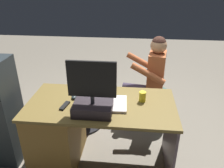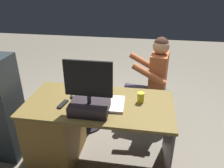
% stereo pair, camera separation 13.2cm
% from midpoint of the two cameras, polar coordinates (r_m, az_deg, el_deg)
% --- Properties ---
extents(ground_plane, '(10.00, 10.00, 0.00)m').
position_cam_midpoint_polar(ground_plane, '(2.93, -0.20, -14.11)').
color(ground_plane, '#736B5C').
extents(desk, '(1.45, 0.74, 0.75)m').
position_cam_midpoint_polar(desk, '(2.50, -10.13, -10.76)').
color(desk, brown).
rests_on(desk, ground_plane).
extents(monitor, '(0.42, 0.25, 0.50)m').
position_cam_midpoint_polar(monitor, '(2.01, -3.90, -3.83)').
color(monitor, '#272024').
rests_on(monitor, desk).
extents(keyboard, '(0.42, 0.14, 0.02)m').
position_cam_midpoint_polar(keyboard, '(2.28, -1.41, -3.59)').
color(keyboard, black).
rests_on(keyboard, desk).
extents(computer_mouse, '(0.06, 0.10, 0.04)m').
position_cam_midpoint_polar(computer_mouse, '(2.33, -8.13, -2.90)').
color(computer_mouse, '#1D2627').
rests_on(computer_mouse, desk).
extents(cup, '(0.07, 0.07, 0.10)m').
position_cam_midpoint_polar(cup, '(2.23, 8.91, -3.40)').
color(cup, yellow).
rests_on(cup, desk).
extents(tv_remote, '(0.07, 0.16, 0.02)m').
position_cam_midpoint_polar(tv_remote, '(2.22, -10.64, -5.04)').
color(tv_remote, black).
rests_on(tv_remote, desk).
extents(notebook_binder, '(0.23, 0.31, 0.02)m').
position_cam_midpoint_polar(notebook_binder, '(2.18, 1.91, -5.03)').
color(notebook_binder, silver).
rests_on(notebook_binder, desk).
extents(office_chair_teddy, '(0.57, 0.57, 0.46)m').
position_cam_midpoint_polar(office_chair_teddy, '(3.11, -6.02, -5.75)').
color(office_chair_teddy, black).
rests_on(office_chair_teddy, ground_plane).
extents(teddy_bear, '(0.22, 0.22, 0.31)m').
position_cam_midpoint_polar(teddy_bear, '(2.95, -6.28, 0.14)').
color(teddy_bear, '#C6B090').
rests_on(teddy_bear, office_chair_teddy).
extents(visitor_chair, '(0.49, 0.49, 0.46)m').
position_cam_midpoint_polar(visitor_chair, '(3.16, 12.04, -5.23)').
color(visitor_chair, black).
rests_on(visitor_chair, ground_plane).
extents(person, '(0.60, 0.54, 1.21)m').
position_cam_midpoint_polar(person, '(2.94, 11.09, 2.04)').
color(person, '#C36438').
rests_on(person, ground_plane).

